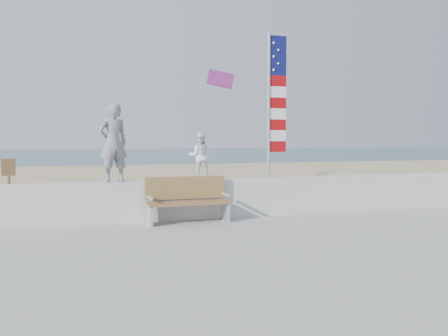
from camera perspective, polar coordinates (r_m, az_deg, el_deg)
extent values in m
plane|color=#2E4D5D|center=(9.35, 2.35, -8.92)|extent=(220.00, 220.00, 0.00)
cube|color=tan|center=(17.95, -7.89, -2.93)|extent=(90.00, 40.00, 0.08)
cube|color=#ADAEA8|center=(5.88, 16.79, -15.16)|extent=(50.00, 12.40, 0.10)
cube|color=silver|center=(11.12, -1.31, -3.67)|extent=(30.00, 0.35, 0.90)
imported|color=gray|center=(10.59, -13.18, 2.96)|extent=(0.70, 0.54, 1.71)
imported|color=white|center=(10.95, -2.92, 1.44)|extent=(0.62, 0.54, 1.09)
cube|color=#966641|center=(10.40, -4.31, -4.22)|extent=(1.80, 0.50, 0.06)
cube|color=olive|center=(10.62, -4.67, -2.38)|extent=(1.80, 0.05, 0.50)
cube|color=silver|center=(10.26, -8.93, -5.71)|extent=(0.06, 0.50, 0.40)
cube|color=silver|center=(10.16, -8.91, -3.52)|extent=(0.06, 0.45, 0.05)
cube|color=silver|center=(10.67, 0.15, -5.32)|extent=(0.06, 0.50, 0.40)
cube|color=white|center=(10.57, 0.24, -3.21)|extent=(0.06, 0.45, 0.05)
cylinder|color=silver|center=(11.56, 5.39, 7.51)|extent=(0.08, 0.08, 3.50)
cube|color=#0F1451|center=(11.80, 6.52, 13.29)|extent=(0.44, 0.02, 0.95)
cube|color=#9E0A0C|center=(11.62, 6.44, 2.58)|extent=(0.44, 0.02, 0.26)
cube|color=white|center=(11.62, 6.45, 3.88)|extent=(0.44, 0.02, 0.26)
cube|color=#9E0A0C|center=(11.63, 6.46, 5.19)|extent=(0.44, 0.02, 0.26)
cube|color=white|center=(11.64, 6.47, 6.49)|extent=(0.44, 0.02, 0.26)
cube|color=#9E0A0C|center=(11.66, 6.48, 7.78)|extent=(0.44, 0.02, 0.26)
cube|color=white|center=(11.68, 6.49, 9.07)|extent=(0.44, 0.02, 0.26)
cube|color=#9E0A0C|center=(11.71, 6.50, 10.36)|extent=(0.44, 0.02, 0.26)
sphere|color=white|center=(11.68, 5.99, 11.65)|extent=(0.06, 0.06, 0.06)
sphere|color=white|center=(11.76, 6.54, 12.39)|extent=(0.06, 0.06, 0.06)
sphere|color=white|center=(11.73, 6.00, 13.20)|extent=(0.06, 0.06, 0.06)
sphere|color=white|center=(11.81, 6.55, 13.92)|extent=(0.06, 0.06, 0.06)
sphere|color=white|center=(11.79, 6.01, 14.73)|extent=(0.06, 0.06, 0.06)
cube|color=red|center=(14.38, -0.44, 10.66)|extent=(0.86, 0.39, 0.57)
cube|color=yellow|center=(14.42, 0.14, 10.44)|extent=(0.30, 0.22, 0.21)
cylinder|color=brown|center=(12.79, -24.43, -2.82)|extent=(0.07, 0.07, 1.20)
cube|color=brown|center=(12.72, -24.51, 0.08)|extent=(0.32, 0.03, 0.42)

